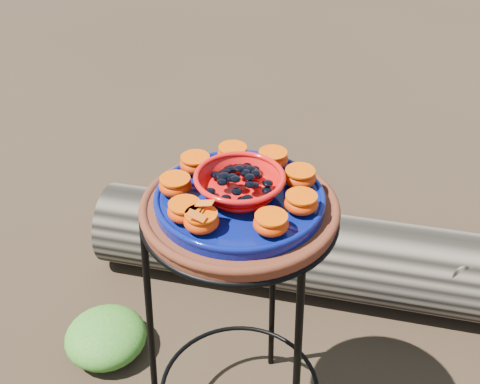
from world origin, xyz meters
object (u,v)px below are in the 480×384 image
at_px(plant_stand, 240,334).
at_px(red_bowl, 240,186).
at_px(terracotta_saucer, 240,211).
at_px(driftwood_log, 317,253).
at_px(cobalt_plate, 240,200).

xyz_separation_m(plant_stand, red_bowl, (0.00, 0.00, 0.43)).
bearing_deg(terracotta_saucer, red_bowl, 0.00).
height_order(red_bowl, driftwood_log, red_bowl).
bearing_deg(driftwood_log, terracotta_saucer, -90.96).
height_order(plant_stand, terracotta_saucer, terracotta_saucer).
bearing_deg(red_bowl, cobalt_plate, 0.00).
relative_size(terracotta_saucer, driftwood_log, 0.27).
xyz_separation_m(cobalt_plate, red_bowl, (0.00, 0.00, 0.03)).
xyz_separation_m(terracotta_saucer, cobalt_plate, (0.00, 0.00, 0.03)).
xyz_separation_m(terracotta_saucer, red_bowl, (0.00, 0.00, 0.06)).
distance_m(cobalt_plate, driftwood_log, 0.84).
relative_size(cobalt_plate, red_bowl, 2.00).
height_order(terracotta_saucer, driftwood_log, terracotta_saucer).
xyz_separation_m(red_bowl, driftwood_log, (0.01, 0.59, -0.64)).
bearing_deg(driftwood_log, cobalt_plate, -90.96).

